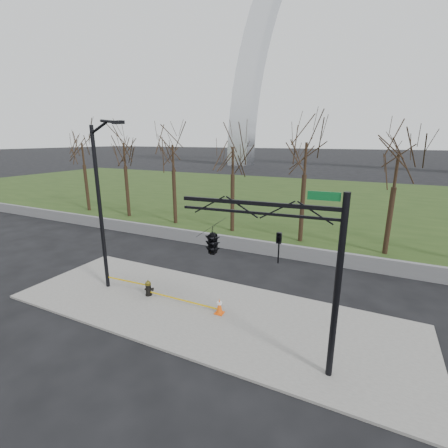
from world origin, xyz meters
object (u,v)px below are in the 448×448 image
at_px(fire_hydrant, 149,288).
at_px(street_light, 102,198).
at_px(traffic_cone, 219,306).
at_px(traffic_signal_mast, 234,243).

distance_m(fire_hydrant, street_light, 4.82).
bearing_deg(traffic_cone, fire_hydrant, -179.64).
relative_size(fire_hydrant, traffic_signal_mast, 0.13).
bearing_deg(traffic_cone, traffic_signal_mast, -51.81).
relative_size(traffic_cone, traffic_signal_mast, 0.12).
xyz_separation_m(traffic_cone, street_light, (-6.09, -0.21, 4.24)).
distance_m(fire_hydrant, traffic_signal_mast, 6.79).
bearing_deg(traffic_signal_mast, fire_hydrant, 155.16).
height_order(street_light, traffic_signal_mast, street_light).
height_order(fire_hydrant, street_light, street_light).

